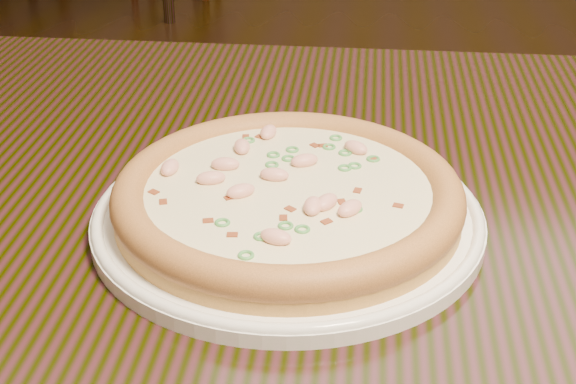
# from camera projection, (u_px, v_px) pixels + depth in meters

# --- Properties ---
(hero_table) EXTENTS (1.20, 0.80, 0.75)m
(hero_table) POSITION_uv_depth(u_px,v_px,m) (422.00, 294.00, 0.74)
(hero_table) COLOR black
(hero_table) RESTS_ON ground
(plate) EXTENTS (0.32, 0.32, 0.02)m
(plate) POSITION_uv_depth(u_px,v_px,m) (288.00, 215.00, 0.66)
(plate) COLOR white
(plate) RESTS_ON hero_table
(pizza) EXTENTS (0.28, 0.28, 0.03)m
(pizza) POSITION_uv_depth(u_px,v_px,m) (288.00, 195.00, 0.65)
(pizza) COLOR gold
(pizza) RESTS_ON plate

